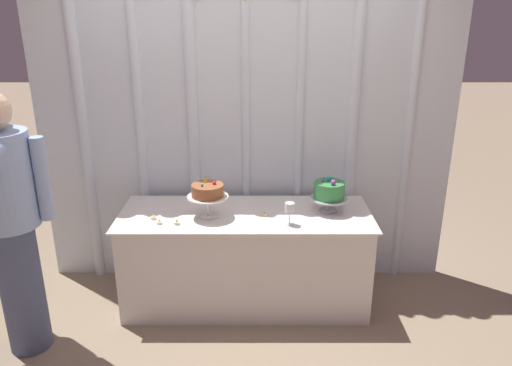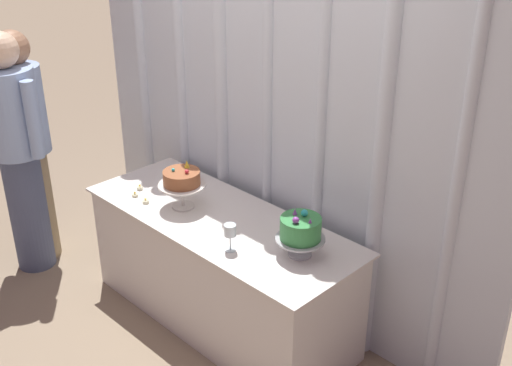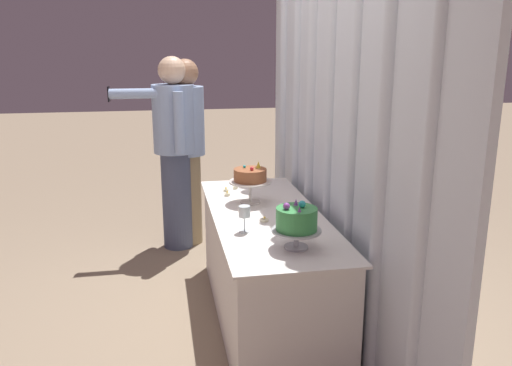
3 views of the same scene
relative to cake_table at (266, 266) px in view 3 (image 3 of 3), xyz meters
The scene contains 12 objects.
ground_plane 0.38m from the cake_table, 90.00° to the right, with size 24.00×24.00×0.00m, color gray.
draped_curtain 1.15m from the cake_table, 92.77° to the left, with size 3.20×0.17×2.71m.
cake_table is the anchor object (origin of this frame).
cake_display_nearleft 0.61m from the cake_table, 166.80° to the right, with size 0.29×0.29×0.29m.
cake_display_nearright 0.79m from the cake_table, ahead, with size 0.27×0.27×0.26m.
wine_glass 0.60m from the cake_table, 32.49° to the right, with size 0.07×0.07×0.16m.
tealight_far_left 0.75m from the cake_table, behind, with size 0.04×0.04×0.04m.
tealight_near_left 0.72m from the cake_table, 162.13° to the right, with size 0.04×0.04×0.03m.
tealight_near_right 0.63m from the cake_table, 157.22° to the right, with size 0.04×0.04×0.04m.
tealight_far_right 0.40m from the cake_table, 16.72° to the right, with size 0.05×0.05×0.03m.
guest_man_pink_jacket 1.61m from the cake_table, 159.57° to the right, with size 0.53×0.42×1.69m.
guest_girl_blue_dress 1.66m from the cake_table, 164.23° to the right, with size 0.43×0.86×1.67m.
Camera 3 is at (3.14, -0.55, 1.78)m, focal length 36.81 mm.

